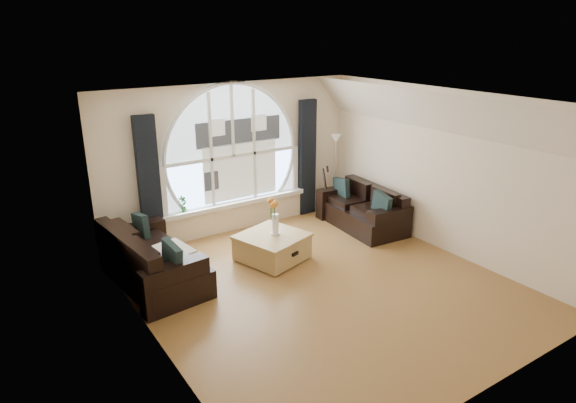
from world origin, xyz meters
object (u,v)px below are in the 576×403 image
(sofa_left, at_px, (154,259))
(floor_lamp, at_px, (335,174))
(sofa_right, at_px, (362,207))
(vase_flowers, at_px, (275,212))
(potted_plant, at_px, (183,204))
(coffee_chest, at_px, (272,246))
(guitar, at_px, (323,191))

(sofa_left, xyz_separation_m, floor_lamp, (4.14, 0.97, 0.40))
(sofa_right, relative_size, floor_lamp, 1.07)
(vase_flowers, height_order, floor_lamp, floor_lamp)
(sofa_left, distance_m, potted_plant, 1.60)
(sofa_right, distance_m, coffee_chest, 2.17)
(sofa_right, relative_size, potted_plant, 5.80)
(sofa_left, height_order, floor_lamp, floor_lamp)
(coffee_chest, distance_m, potted_plant, 1.81)
(sofa_right, height_order, coffee_chest, sofa_right)
(guitar, bearing_deg, vase_flowers, -160.97)
(sofa_left, bearing_deg, potted_plant, 45.24)
(coffee_chest, relative_size, guitar, 0.91)
(sofa_right, bearing_deg, potted_plant, 162.58)
(vase_flowers, bearing_deg, sofa_right, 7.35)
(sofa_right, xyz_separation_m, vase_flowers, (-2.10, -0.27, 0.42))
(sofa_right, bearing_deg, sofa_left, -175.44)
(sofa_left, relative_size, floor_lamp, 1.19)
(coffee_chest, bearing_deg, guitar, 13.85)
(guitar, bearing_deg, sofa_left, -179.96)
(sofa_left, height_order, potted_plant, potted_plant)
(floor_lamp, distance_m, guitar, 0.46)
(guitar, bearing_deg, floor_lamp, 0.87)
(sofa_left, height_order, vase_flowers, vase_flowers)
(sofa_right, xyz_separation_m, guitar, (-0.25, 0.89, 0.13))
(sofa_left, bearing_deg, floor_lamp, 6.90)
(coffee_chest, xyz_separation_m, vase_flowers, (0.06, -0.01, 0.59))
(vase_flowers, relative_size, guitar, 0.66)
(potted_plant, bearing_deg, coffee_chest, -59.16)
(coffee_chest, bearing_deg, sofa_left, 154.51)
(sofa_left, distance_m, guitar, 3.88)
(sofa_right, relative_size, coffee_chest, 1.78)
(potted_plant, bearing_deg, sofa_left, -128.46)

